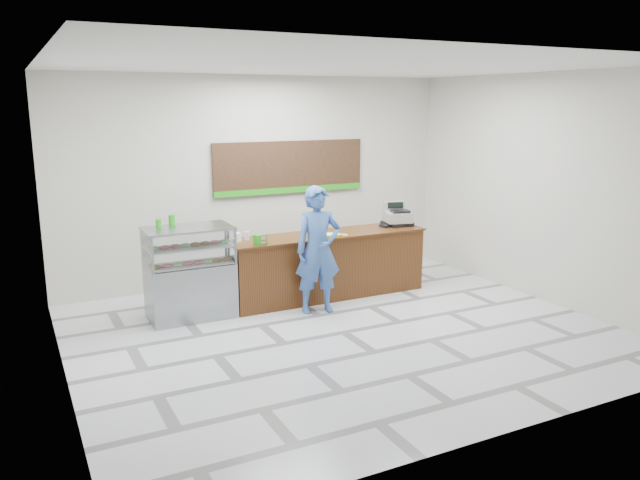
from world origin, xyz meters
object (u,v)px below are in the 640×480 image
customer (318,250)px  sales_counter (327,265)px  display_case (190,272)px  cash_register (397,217)px  serving_tray (330,235)px

customer → sales_counter: bearing=62.2°
sales_counter → display_case: size_ratio=2.45×
display_case → customer: customer is taller
cash_register → customer: 1.96m
sales_counter → serving_tray: size_ratio=8.56×
sales_counter → customer: bearing=-127.8°
sales_counter → serving_tray: 0.54m
display_case → serving_tray: 2.23m
sales_counter → customer: (-0.47, -0.60, 0.42)m
display_case → serving_tray: display_case is taller
sales_counter → cash_register: bearing=3.3°
sales_counter → customer: 0.87m
sales_counter → cash_register: size_ratio=6.19×
display_case → serving_tray: size_ratio=3.49×
sales_counter → display_case: bearing=-180.0°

